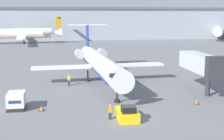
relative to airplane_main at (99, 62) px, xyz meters
The scene contains 12 objects.
ground_plane 21.06m from the airplane_main, 87.27° to the right, with size 600.00×600.00×0.00m, color slate.
terminal_building 99.35m from the airplane_main, 89.43° to the left, with size 180.00×16.80×15.26m.
airplane_main is the anchor object (origin of this frame).
pushback_tug 20.58m from the airplane_main, 87.98° to the right, with size 2.20×3.84×1.79m.
luggage_cart 18.92m from the airplane_main, 130.56° to the right, with size 2.11×2.96×2.13m.
worker_near_tug 20.23m from the airplane_main, 93.34° to the right, with size 0.40×0.24×1.70m.
worker_by_wing 6.29m from the airplane_main, 160.07° to the right, with size 0.40×0.26×1.85m.
traffic_cone_left 18.23m from the airplane_main, 120.38° to the right, with size 0.68×0.68×0.64m.
traffic_cone_right 19.66m from the airplane_main, 55.27° to the right, with size 0.53×0.53×0.68m.
airplane_parked_far_left 83.07m from the airplane_main, 106.18° to the left, with size 34.15×38.72×11.27m.
airplane_parked_far_right 114.49m from the airplane_main, 52.41° to the left, with size 31.57×35.26×11.19m.
jet_bridge 17.54m from the airplane_main, 34.65° to the right, with size 3.20×11.36×6.19m.
Camera 1 is at (-7.28, -32.78, 11.69)m, focal length 50.00 mm.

